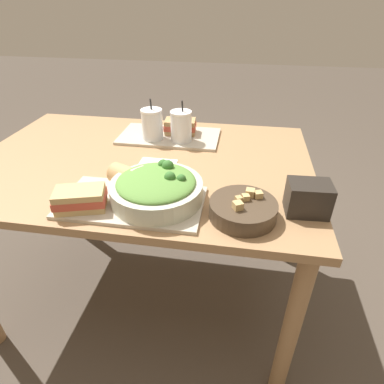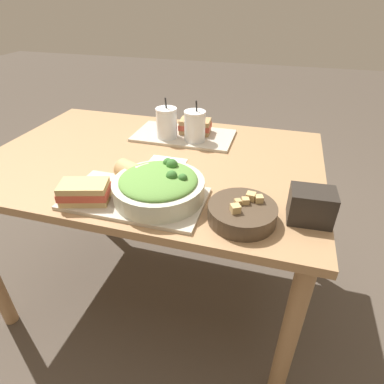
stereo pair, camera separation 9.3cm
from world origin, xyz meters
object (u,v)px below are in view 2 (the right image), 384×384
Objects in this scene: salad_bowl at (159,185)px; sandwich_near at (85,192)px; baguette_near at (135,174)px; drink_cup_dark at (166,124)px; drink_cup_red at (195,127)px; chip_bag at (311,206)px; napkin_folded at (166,163)px; soup_bowl at (242,212)px; sandwich_far at (195,126)px.

sandwich_near is (-0.22, -0.08, -0.01)m from salad_bowl.
drink_cup_dark is (-0.04, 0.41, 0.03)m from baguette_near.
salad_bowl is 1.90× the size of baguette_near.
baguette_near is (0.11, 0.14, 0.00)m from sandwich_near.
drink_cup_red is 0.65m from chip_bag.
baguette_near reaches higher than napkin_folded.
drink_cup_red reaches higher than baguette_near.
sandwich_near is at bearing -114.24° from napkin_folded.
baguette_near is at bearing 166.35° from soup_bowl.
soup_bowl is 0.49m from sandwich_near.
drink_cup_red is 0.24m from napkin_folded.
baguette_near is (-0.11, 0.06, -0.01)m from salad_bowl.
soup_bowl is at bearing -79.52° from baguette_near.
salad_bowl is 0.46m from chip_bag.
baguette_near is at bearing 152.02° from salad_bowl.
baguette_near is 0.85× the size of drink_cup_dark.
salad_bowl is 0.49m from drink_cup_dark.
soup_bowl is 0.20m from chip_bag.
drink_cup_dark is at bearing 129.63° from soup_bowl.
sandwich_near is (-0.49, -0.05, 0.02)m from soup_bowl.
sandwich_near is 0.37m from napkin_folded.
sandwich_far is (0.18, 0.64, 0.00)m from sandwich_near.
drink_cup_dark is 1.01× the size of drink_cup_red.
chip_bag is (0.47, -0.45, -0.02)m from drink_cup_red.
drink_cup_dark reaches higher than soup_bowl.
baguette_near reaches higher than sandwich_far.
salad_bowl is 1.70× the size of sandwich_near.
sandwich_near is at bearing -158.57° from salad_bowl.
drink_cup_red is at bearing 91.50° from salad_bowl.
sandwich_far is 1.02× the size of napkin_folded.
chip_bag is (0.68, 0.11, 0.01)m from sandwich_near.
soup_bowl is 1.39× the size of napkin_folded.
sandwich_near is at bearing -174.12° from soup_bowl.
baguette_near is 0.20m from napkin_folded.
drink_cup_red is at bearing 133.61° from chip_bag.
sandwich_far reaches higher than napkin_folded.
drink_cup_dark is at bearing 29.09° from baguette_near.
drink_cup_red is (0.13, 0.00, -0.00)m from drink_cup_dark.
soup_bowl is at bearing -10.76° from sandwich_near.
baguette_near is at bearing 36.52° from sandwich_near.
baguette_near reaches higher than soup_bowl.
baguette_near is at bearing -102.72° from napkin_folded.
soup_bowl is at bearing -7.25° from salad_bowl.
soup_bowl is at bearing -166.61° from chip_bag.
drink_cup_dark is at bearing 107.16° from salad_bowl.
chip_bag reaches higher than napkin_folded.
salad_bowl is at bearing -88.50° from drink_cup_red.
drink_cup_dark reaches higher than salad_bowl.
salad_bowl is 2.01× the size of napkin_folded.
drink_cup_dark reaches higher than chip_bag.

